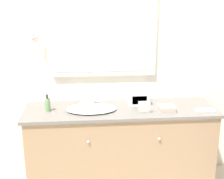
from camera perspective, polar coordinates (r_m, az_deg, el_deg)
wall_back at (r=3.30m, az=0.95°, el=5.26°), size 8.00×0.18×2.55m
vanity_counter at (r=3.29m, az=1.55°, el=-10.56°), size 1.91×0.58×0.86m
sink_basin at (r=3.07m, az=-3.79°, el=-3.46°), size 0.49×0.36×0.16m
soap_bottle at (r=3.08m, az=-11.70°, el=-2.70°), size 0.05×0.06×0.17m
appliance_box at (r=3.24m, az=4.86°, el=-1.58°), size 0.21×0.14×0.13m
picture_frame at (r=2.98m, az=5.94°, el=-3.26°), size 0.12×0.01×0.12m
hand_towel_near_sink at (r=3.09m, az=9.94°, el=-3.41°), size 0.16×0.13×0.05m
metal_tray at (r=3.19m, az=16.64°, el=-3.63°), size 0.19×0.10×0.01m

